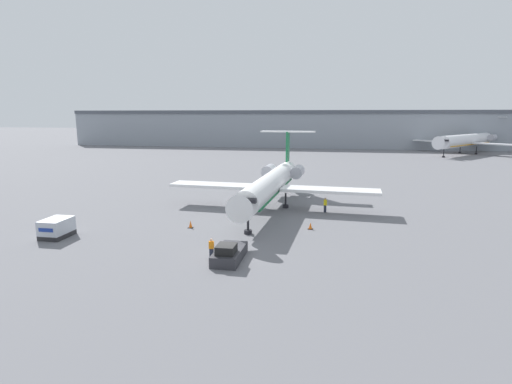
# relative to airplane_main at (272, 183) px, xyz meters

# --- Properties ---
(ground_plane) EXTENTS (600.00, 600.00, 0.00)m
(ground_plane) POSITION_rel_airplane_main_xyz_m (-0.85, -18.78, -3.28)
(ground_plane) COLOR slate
(terminal_building) EXTENTS (180.00, 16.80, 13.31)m
(terminal_building) POSITION_rel_airplane_main_xyz_m (-0.85, 101.22, 3.40)
(terminal_building) COLOR #8C939E
(terminal_building) RESTS_ON ground
(airplane_main) EXTENTS (26.89, 28.31, 9.31)m
(airplane_main) POSITION_rel_airplane_main_xyz_m (0.00, 0.00, 0.00)
(airplane_main) COLOR white
(airplane_main) RESTS_ON ground
(pushback_tug) EXTENTS (2.12, 4.71, 1.60)m
(pushback_tug) POSITION_rel_airplane_main_xyz_m (-0.73, -19.07, -2.71)
(pushback_tug) COLOR #2D2D33
(pushback_tug) RESTS_ON ground
(luggage_cart) EXTENTS (2.16, 3.03, 1.85)m
(luggage_cart) POSITION_rel_airplane_main_xyz_m (-18.79, -16.09, -2.36)
(luggage_cart) COLOR #232326
(luggage_cart) RESTS_ON ground
(worker_near_tug) EXTENTS (0.40, 0.24, 1.67)m
(worker_near_tug) POSITION_rel_airplane_main_xyz_m (-2.31, -18.83, -2.41)
(worker_near_tug) COLOR #232838
(worker_near_tug) RESTS_ON ground
(worker_by_wing) EXTENTS (0.40, 0.25, 1.82)m
(worker_by_wing) POSITION_rel_airplane_main_xyz_m (6.80, -1.00, -2.32)
(worker_by_wing) COLOR #232838
(worker_by_wing) RESTS_ON ground
(traffic_cone_left) EXTENTS (0.52, 0.52, 0.79)m
(traffic_cone_left) POSITION_rel_airplane_main_xyz_m (-7.10, -10.58, -2.90)
(traffic_cone_left) COLOR black
(traffic_cone_left) RESTS_ON ground
(traffic_cone_right) EXTENTS (0.53, 0.53, 0.71)m
(traffic_cone_right) POSITION_rel_airplane_main_xyz_m (5.40, -8.80, -2.94)
(traffic_cone_right) COLOR black
(traffic_cone_right) RESTS_ON ground
(airplane_parked_far_left) EXTENTS (28.73, 33.43, 11.11)m
(airplane_parked_far_left) POSITION_rel_airplane_main_xyz_m (48.03, 81.67, 0.89)
(airplane_parked_far_left) COLOR white
(airplane_parked_far_left) RESTS_ON ground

